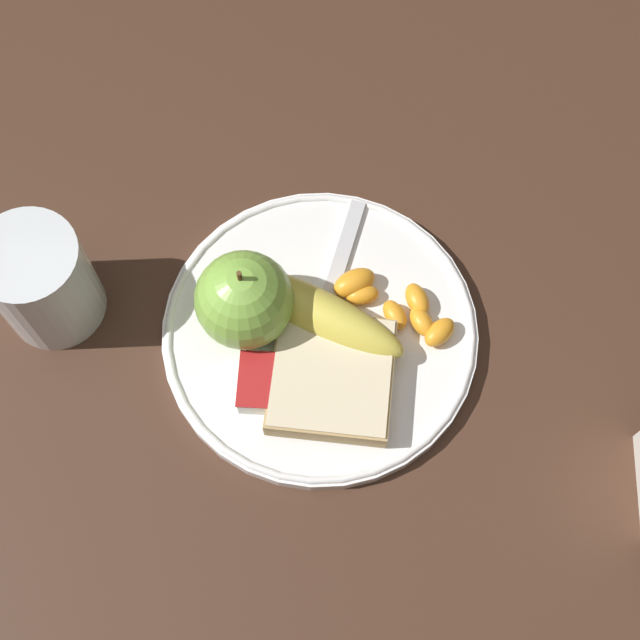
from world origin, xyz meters
TOP-DOWN VIEW (x-y plane):
  - ground_plane at (0.00, 0.00)m, footprint 3.00×3.00m
  - plate at (0.00, 0.00)m, footprint 0.25×0.25m
  - juice_glass at (-0.01, -0.21)m, footprint 0.08×0.08m
  - apple at (-0.01, -0.06)m, footprint 0.07×0.07m
  - banana at (-0.01, -0.01)m, footprint 0.10×0.16m
  - bread_slice at (0.04, 0.01)m, footprint 0.10×0.10m
  - fork at (-0.00, 0.00)m, footprint 0.19×0.06m
  - jam_packet at (0.05, -0.04)m, footprint 0.04×0.04m
  - orange_segment_0 at (0.01, 0.04)m, footprint 0.03×0.02m
  - orange_segment_1 at (-0.03, 0.07)m, footprint 0.03×0.03m
  - orange_segment_2 at (-0.01, 0.08)m, footprint 0.03×0.03m
  - orange_segment_3 at (-0.01, 0.06)m, footprint 0.03×0.03m
  - orange_segment_4 at (-0.03, 0.03)m, footprint 0.02×0.03m
  - orange_segment_5 at (-0.04, 0.02)m, footprint 0.04×0.04m
  - orange_segment_6 at (-0.00, 0.09)m, footprint 0.03×0.03m

SIDE VIEW (x-z plane):
  - ground_plane at x=0.00m, z-range 0.00..0.00m
  - plate at x=0.00m, z-range 0.00..0.02m
  - fork at x=0.00m, z-range 0.01..0.02m
  - orange_segment_3 at x=-0.01m, z-range 0.01..0.03m
  - orange_segment_4 at x=-0.03m, z-range 0.01..0.03m
  - orange_segment_2 at x=-0.01m, z-range 0.01..0.03m
  - orange_segment_1 at x=-0.03m, z-range 0.01..0.03m
  - orange_segment_6 at x=0.00m, z-range 0.01..0.03m
  - orange_segment_0 at x=0.01m, z-range 0.01..0.03m
  - orange_segment_5 at x=-0.04m, z-range 0.01..0.03m
  - jam_packet at x=0.05m, z-range 0.01..0.03m
  - bread_slice at x=0.04m, z-range 0.01..0.03m
  - banana at x=-0.01m, z-range 0.01..0.05m
  - juice_glass at x=-0.01m, z-range 0.00..0.09m
  - apple at x=-0.01m, z-range 0.01..0.09m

